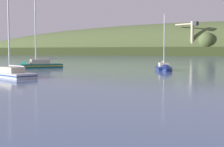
{
  "coord_description": "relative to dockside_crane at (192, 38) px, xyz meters",
  "views": [
    {
      "loc": [
        13.48,
        13.93,
        3.12
      ],
      "look_at": [
        1.83,
        42.18,
        0.94
      ],
      "focal_mm": 50.3,
      "sensor_mm": 36.0,
      "label": 1
    }
  ],
  "objects": [
    {
      "name": "sailboat_outer_reach",
      "position": [
        -3.76,
        -171.45,
        -11.68
      ],
      "size": [
        8.29,
        8.26,
        14.53
      ],
      "rotation": [
        0.0,
        0.0,
        3.92
      ],
      "color": "#0F564C",
      "rests_on": "ground"
    },
    {
      "name": "far_shoreline_hill",
      "position": [
        18.21,
        23.69,
        -11.54
      ],
      "size": [
        569.47,
        90.34,
        50.04
      ],
      "rotation": [
        0.0,
        0.0,
        0.05
      ],
      "color": "#35401E",
      "rests_on": "ground"
    },
    {
      "name": "dockside_crane",
      "position": [
        0.0,
        0.0,
        0.0
      ],
      "size": [
        16.95,
        9.35,
        23.53
      ],
      "rotation": [
        0.0,
        0.0,
        2.71
      ],
      "color": "#4C4C51",
      "rests_on": "ground"
    },
    {
      "name": "sailboat_far_left",
      "position": [
        5.9,
        -189.88,
        -11.69
      ],
      "size": [
        7.99,
        5.36,
        10.99
      ],
      "rotation": [
        0.0,
        0.0,
        2.73
      ],
      "color": "#ADB2BC",
      "rests_on": "ground"
    },
    {
      "name": "sailboat_near_mooring",
      "position": [
        20.34,
        -170.45,
        -11.65
      ],
      "size": [
        4.25,
        7.3,
        9.9
      ],
      "rotation": [
        0.0,
        0.0,
        5.05
      ],
      "color": "navy",
      "rests_on": "ground"
    }
  ]
}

